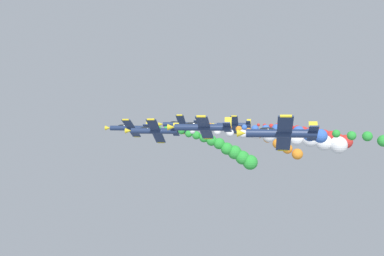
# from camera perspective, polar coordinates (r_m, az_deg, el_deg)

# --- Properties ---
(airplane_lead) EXTENTS (8.79, 10.35, 4.42)m
(airplane_lead) POSITION_cam_1_polar(r_m,az_deg,el_deg) (96.34, -8.35, 0.01)
(airplane_lead) COLOR navy
(smoke_trail_lead) EXTENTS (3.51, 22.01, 9.34)m
(smoke_trail_lead) POSITION_cam_1_polar(r_m,az_deg,el_deg) (92.70, 4.76, -2.95)
(smoke_trail_lead) COLOR green
(airplane_left_inner) EXTENTS (8.46, 10.35, 5.09)m
(airplane_left_inner) POSITION_cam_1_polar(r_m,az_deg,el_deg) (82.09, -5.16, -0.37)
(airplane_left_inner) COLOR navy
(smoke_trail_left_inner) EXTENTS (4.08, 28.10, 4.36)m
(smoke_trail_left_inner) POSITION_cam_1_polar(r_m,az_deg,el_deg) (78.56, 14.14, -1.53)
(smoke_trail_left_inner) COLOR white
(airplane_right_inner) EXTENTS (8.43, 10.35, 5.15)m
(airplane_right_inner) POSITION_cam_1_polar(r_m,az_deg,el_deg) (106.01, -1.56, 0.50)
(airplane_right_inner) COLOR navy
(smoke_trail_right_inner) EXTENTS (2.63, 22.52, 8.65)m
(smoke_trail_right_inner) POSITION_cam_1_polar(r_m,az_deg,el_deg) (104.20, 10.78, -1.94)
(smoke_trail_right_inner) COLOR orange
(airplane_left_outer) EXTENTS (8.91, 10.35, 4.15)m
(airplane_left_outer) POSITION_cam_1_polar(r_m,az_deg,el_deg) (68.97, 1.24, 0.11)
(airplane_left_outer) COLOR navy
(smoke_trail_left_outer) EXTENTS (3.12, 13.39, 2.98)m
(smoke_trail_left_outer) POSITION_cam_1_polar(r_m,az_deg,el_deg) (69.37, 14.03, -0.65)
(smoke_trail_left_outer) COLOR blue
(airplane_right_outer) EXTENTS (8.32, 10.35, 5.33)m
(airplane_right_outer) POSITION_cam_1_polar(r_m,az_deg,el_deg) (116.20, 5.44, 0.44)
(airplane_right_outer) COLOR navy
(smoke_trail_right_outer) EXTENTS (6.10, 23.85, 6.24)m
(smoke_trail_right_outer) POSITION_cam_1_polar(r_m,az_deg,el_deg) (114.63, 17.10, -1.00)
(smoke_trail_right_outer) COLOR red
(airplane_trailing) EXTENTS (8.43, 10.35, 5.14)m
(airplane_trailing) POSITION_cam_1_polar(r_m,az_deg,el_deg) (56.79, 11.56, -0.68)
(airplane_trailing) COLOR navy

